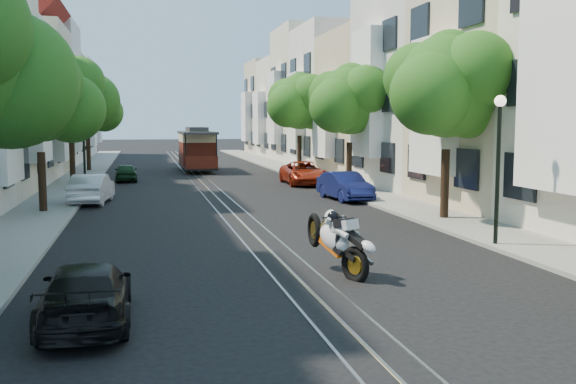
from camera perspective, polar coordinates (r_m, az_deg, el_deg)
ground at (r=40.43m, az=-7.92°, el=1.12°), size 200.00×200.00×0.00m
sidewalk_east at (r=41.66m, az=2.07°, el=1.41°), size 2.50×80.00×0.12m
sidewalk_west at (r=40.47m, az=-18.20°, el=0.96°), size 2.50×80.00×0.12m
rail_left at (r=40.39m, az=-8.70°, el=1.12°), size 0.06×80.00×0.02m
rail_slot at (r=40.43m, az=-7.92°, el=1.14°), size 0.06×80.00×0.02m
rail_right at (r=40.48m, az=-7.14°, el=1.15°), size 0.06×80.00×0.02m
lane_line at (r=40.43m, az=-7.92°, el=1.13°), size 0.08×80.00×0.01m
townhouses_east at (r=42.88m, az=8.17°, el=8.34°), size 7.75×72.00×12.00m
tree_e_b at (r=23.67m, az=14.14°, el=8.93°), size 4.93×4.08×6.68m
tree_e_c at (r=33.84m, az=5.62°, el=7.97°), size 4.84×3.99×6.52m
tree_e_d at (r=44.42m, az=1.11°, el=7.91°), size 5.01×4.16×6.85m
tree_w_b at (r=26.39m, az=-21.15°, el=7.67°), size 4.72×3.87×6.27m
tree_w_c at (r=37.33m, az=-18.73°, el=8.23°), size 5.13×4.28×7.09m
tree_w_d at (r=48.27m, az=-17.36°, el=7.18°), size 4.84×3.99×6.52m
lamp_east at (r=18.82m, az=18.22°, el=3.81°), size 0.32×0.32×4.16m
lamp_west at (r=34.27m, az=-17.71°, el=4.76°), size 0.32×0.32×4.16m
sportbike_rider at (r=14.87m, az=4.41°, el=-4.19°), size 1.00×2.17×1.58m
cable_car at (r=47.34m, az=-8.10°, el=3.95°), size 2.40×7.61×2.92m
parked_car_e_mid at (r=29.42m, az=5.07°, el=0.53°), size 1.73×4.00×1.28m
parked_car_e_far at (r=36.66m, az=1.46°, el=1.70°), size 2.32×4.81×1.32m
parked_car_w_near at (r=11.91m, az=-17.48°, el=-8.59°), size 1.57×3.77×1.09m
parked_car_w_mid at (r=29.34m, az=-17.04°, el=0.30°), size 1.80×4.09×1.31m
parked_car_w_far at (r=39.86m, az=-14.20°, el=1.71°), size 1.40×3.24×1.09m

